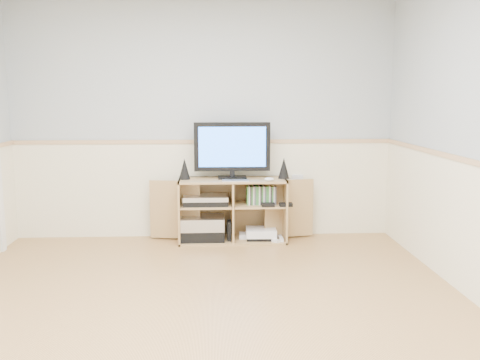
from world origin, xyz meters
name	(u,v)px	position (x,y,z in m)	size (l,w,h in m)	color
room	(191,139)	(-0.06, 0.12, 1.22)	(4.04, 4.54, 2.54)	tan
media_cabinet	(232,208)	(0.29, 2.06, 0.33)	(1.72, 0.41, 0.65)	tan
monitor	(232,148)	(0.29, 2.06, 0.96)	(0.78, 0.18, 0.58)	black
speaker_left	(185,169)	(-0.20, 2.03, 0.76)	(0.12, 0.12, 0.21)	black
speaker_right	(284,168)	(0.82, 2.03, 0.76)	(0.12, 0.12, 0.22)	black
keyboard	(236,181)	(0.32, 1.87, 0.66)	(0.27, 0.11, 0.01)	silver
mouse	(269,179)	(0.66, 1.87, 0.67)	(0.10, 0.06, 0.04)	white
av_components	(204,220)	(-0.01, 2.01, 0.22)	(0.53, 0.34, 0.47)	black
game_consoles	(260,234)	(0.58, 2.00, 0.07)	(0.45, 0.30, 0.11)	white
game_cases	(261,195)	(0.59, 1.99, 0.48)	(0.30, 0.14, 0.19)	#3F8C3F
wall_outlet	(297,180)	(1.00, 2.23, 0.60)	(0.12, 0.03, 0.12)	white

